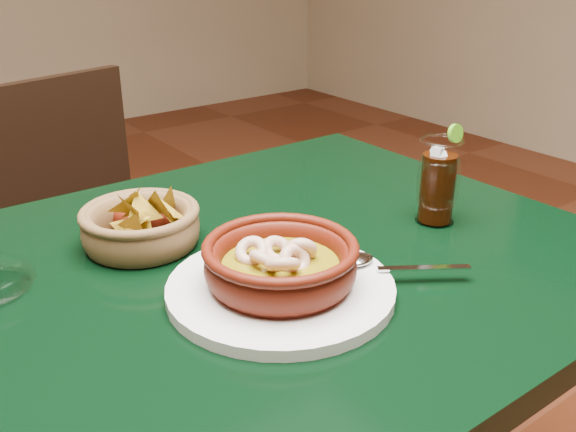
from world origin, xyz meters
TOP-DOWN VIEW (x-y plane):
  - dining_table at (0.00, 0.00)m, footprint 1.20×0.80m
  - dining_chair at (0.12, 0.70)m, footprint 0.49×0.49m
  - shrimp_plate at (0.07, -0.10)m, footprint 0.36×0.29m
  - chip_basket at (-0.01, 0.13)m, footprint 0.20×0.20m
  - guacamole_ramekin at (0.03, 0.19)m, footprint 0.13×0.13m
  - cola_drink at (0.40, -0.07)m, footprint 0.13×0.13m

SIDE VIEW (x-z plane):
  - dining_chair at x=0.12m, z-range 0.04..0.92m
  - dining_table at x=0.00m, z-range 0.28..1.03m
  - guacamole_ramekin at x=0.03m, z-range 0.75..0.79m
  - chip_basket at x=-0.01m, z-range 0.73..0.84m
  - shrimp_plate at x=0.07m, z-range 0.74..0.83m
  - cola_drink at x=0.40m, z-range 0.74..0.89m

